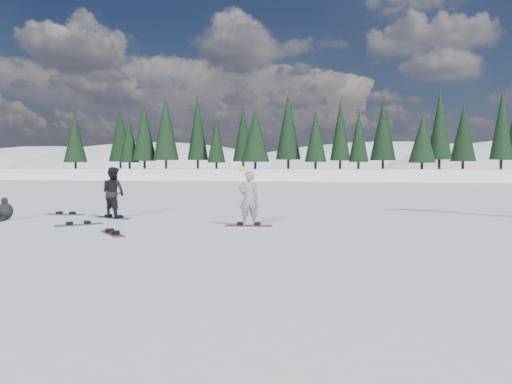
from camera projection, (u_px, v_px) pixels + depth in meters
ground at (186, 226)px, 15.94m from camera, size 420.00×420.00×0.00m
alpine_backdrop at (307, 205)px, 204.51m from camera, size 412.50×227.00×53.20m
snowboarder_woman at (249, 198)px, 15.93m from camera, size 0.75×0.62×1.93m
snowboarder_man at (113, 193)px, 18.40m from camera, size 1.11×0.99×1.90m
seated_rider at (4, 211)px, 17.76m from camera, size 0.63×0.99×0.81m
snowboard_woman at (249, 226)px, 15.98m from camera, size 1.52×0.41×0.03m
snowboard_man at (114, 218)px, 18.45m from camera, size 1.49×0.83×0.03m
snowboard_loose_c at (66, 214)px, 19.69m from camera, size 1.51×0.33×0.03m
snowboard_loose_b at (112, 234)px, 14.09m from camera, size 1.21×1.30×0.03m
snowboard_loose_a at (78, 225)px, 16.24m from camera, size 1.28×1.24×0.03m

